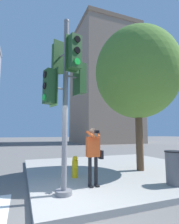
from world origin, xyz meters
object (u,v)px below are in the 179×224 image
at_px(traffic_signal_pole, 66,82).
at_px(person_photographer, 93,151).
at_px(street_tree, 137,73).
at_px(fire_hydrant, 75,167).
at_px(trash_bin, 175,168).

bearing_deg(traffic_signal_pole, person_photographer, 22.63).
height_order(street_tree, fire_hydrant, street_tree).
height_order(person_photographer, fire_hydrant, person_photographer).
xyz_separation_m(street_tree, fire_hydrant, (-2.99, -0.17, -3.98)).
height_order(fire_hydrant, trash_bin, trash_bin).
bearing_deg(street_tree, fire_hydrant, -176.75).
bearing_deg(fire_hydrant, traffic_signal_pole, -115.70).
relative_size(traffic_signal_pole, fire_hydrant, 6.42).
bearing_deg(fire_hydrant, street_tree, 3.25).
bearing_deg(trash_bin, person_photographer, 161.98).
relative_size(traffic_signal_pole, trash_bin, 4.75).
height_order(traffic_signal_pole, trash_bin, traffic_signal_pole).
distance_m(person_photographer, street_tree, 4.52).
bearing_deg(person_photographer, trash_bin, -18.02).
distance_m(street_tree, trash_bin, 4.42).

